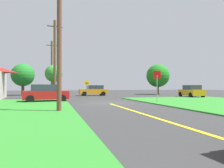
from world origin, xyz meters
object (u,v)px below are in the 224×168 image
oak_tree_left (54,74)px  pine_tree_center (158,76)px  utility_pole_mid (55,58)px  direction_sign (87,86)px  utility_pole_far (52,67)px  oak_tree_right (23,75)px  car_approaching_junction (94,90)px  stop_sign (157,81)px  car_on_crossroad (191,91)px  parked_car_near_building (45,93)px  utility_pole_near (59,45)px

oak_tree_left → pine_tree_center: bearing=9.5°
utility_pole_mid → pine_tree_center: utility_pole_mid is taller
direction_sign → pine_tree_center: size_ratio=0.43×
utility_pole_far → oak_tree_right: utility_pole_far is taller
car_approaching_junction → utility_pole_mid: (-5.87, -6.03, 4.01)m
stop_sign → direction_sign: bearing=-55.6°
pine_tree_center → car_approaching_junction: bearing=-172.5°
car_approaching_junction → utility_pole_mid: bearing=46.6°
car_on_crossroad → oak_tree_left: oak_tree_left is taller
parked_car_near_building → oak_tree_left: (0.70, 9.85, 2.43)m
parked_car_near_building → direction_sign: 7.86m
direction_sign → utility_pole_near: bearing=-104.8°
stop_sign → car_approaching_junction: size_ratio=0.66×
stop_sign → oak_tree_right: (-13.74, 19.32, 1.33)m
oak_tree_left → utility_pole_near: bearing=-88.8°
utility_pole_near → stop_sign: bearing=27.5°
direction_sign → pine_tree_center: (13.92, 6.72, 1.93)m
parked_car_near_building → utility_pole_mid: 6.66m
direction_sign → car_on_crossroad: bearing=-11.8°
car_approaching_junction → oak_tree_right: 11.94m
parked_car_near_building → car_on_crossroad: bearing=3.9°
car_approaching_junction → utility_pole_near: size_ratio=0.59×
car_on_crossroad → oak_tree_right: (-22.65, 12.33, 2.48)m
oak_tree_left → utility_pole_mid: bearing=-88.3°
stop_sign → parked_car_near_building: 10.37m
stop_sign → car_on_crossroad: stop_sign is taller
pine_tree_center → stop_sign: bearing=-118.9°
parked_car_near_building → utility_pole_mid: utility_pole_mid is taller
parked_car_near_building → oak_tree_left: bearing=79.7°
utility_pole_far → utility_pole_mid: bearing=-87.2°
utility_pole_mid → oak_tree_right: 11.60m
pine_tree_center → oak_tree_right: (-22.89, 2.75, -0.09)m
utility_pole_mid → pine_tree_center: 19.53m
car_on_crossroad → utility_pole_mid: utility_pole_mid is taller
utility_pole_far → pine_tree_center: (18.39, -1.76, -1.17)m
car_on_crossroad → direction_sign: 13.99m
oak_tree_right → pine_tree_center: bearing=-6.9°
utility_pole_mid → utility_pole_far: size_ratio=1.06×
utility_pole_near → direction_sign: 14.96m
stop_sign → utility_pole_far: 20.69m
stop_sign → utility_pole_far: bearing=-54.7°
car_approaching_junction → pine_tree_center: 12.43m
parked_car_near_building → utility_pole_mid: size_ratio=0.45×
car_approaching_junction → parked_car_near_building: 13.13m
oak_tree_left → oak_tree_right: 7.52m
car_on_crossroad → oak_tree_right: 25.91m
car_on_crossroad → pine_tree_center: pine_tree_center is taller
utility_pole_far → direction_sign: utility_pole_far is taller
pine_tree_center → utility_pole_mid: bearing=-157.0°
oak_tree_left → pine_tree_center: (18.07, 3.02, 0.15)m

